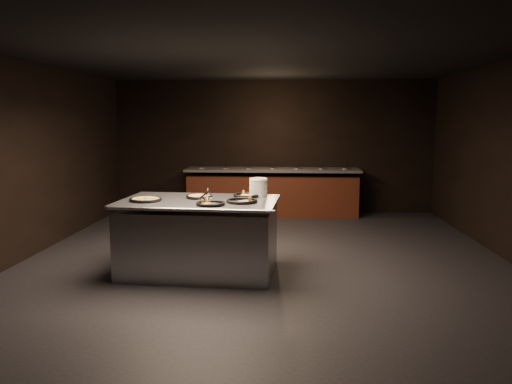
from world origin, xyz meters
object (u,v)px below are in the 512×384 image
pan_cheese_whole (199,196)px  plate_stack (258,187)px  serving_counter (199,238)px  pan_veggie_whole (145,199)px

pan_cheese_whole → plate_stack: bearing=15.4°
serving_counter → pan_veggie_whole: bearing=-165.2°
plate_stack → pan_cheese_whole: bearing=-164.6°
pan_veggie_whole → plate_stack: bearing=19.7°
pan_veggie_whole → pan_cheese_whole: 0.72m
serving_counter → plate_stack: bearing=30.4°
plate_stack → pan_cheese_whole: plate_stack is taller
plate_stack → pan_veggie_whole: 1.53m
plate_stack → pan_veggie_whole: (-1.44, -0.51, -0.10)m
plate_stack → pan_cheese_whole: size_ratio=0.68×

